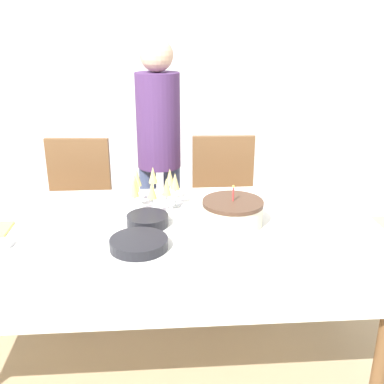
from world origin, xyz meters
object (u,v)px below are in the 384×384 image
object	(u,v)px
champagne_tray	(154,192)
plate_stack_main	(139,243)
dining_chair_far_left	(78,209)
plate_stack_dessert	(148,220)
person_standing	(159,140)
dining_chair_far_right	(224,206)
birthday_cake	(233,212)

from	to	relation	value
champagne_tray	plate_stack_main	world-z (taller)	champagne_tray
dining_chair_far_left	plate_stack_dessert	size ratio (longest dim) A/B	5.14
plate_stack_dessert	person_standing	distance (m)	0.99
dining_chair_far_right	birthday_cake	distance (m)	0.87
birthday_cake	plate_stack_dessert	world-z (taller)	birthday_cake
dining_chair_far_right	plate_stack_dessert	distance (m)	0.96
dining_chair_far_left	plate_stack_main	distance (m)	1.14
champagne_tray	dining_chair_far_right	bearing A→B (deg)	53.91
dining_chair_far_left	dining_chair_far_right	xyz separation A→B (m)	(0.93, 0.00, 0.00)
dining_chair_far_right	plate_stack_dessert	size ratio (longest dim) A/B	5.14
dining_chair_far_right	person_standing	xyz separation A→B (m)	(-0.41, 0.17, 0.40)
birthday_cake	champagne_tray	xyz separation A→B (m)	(-0.36, 0.21, 0.03)
champagne_tray	person_standing	size ratio (longest dim) A/B	0.22
dining_chair_far_left	dining_chair_far_right	bearing A→B (deg)	0.02
plate_stack_main	person_standing	bearing A→B (deg)	85.98
champagne_tray	plate_stack_dessert	world-z (taller)	champagne_tray
dining_chair_far_right	champagne_tray	size ratio (longest dim) A/B	2.79
birthday_cake	plate_stack_main	world-z (taller)	birthday_cake
dining_chair_far_left	person_standing	bearing A→B (deg)	18.43
birthday_cake	plate_stack_main	bearing A→B (deg)	-153.18
birthday_cake	champagne_tray	size ratio (longest dim) A/B	0.80
plate_stack_main	dining_chair_far_left	bearing A→B (deg)	113.15
champagne_tray	person_standing	world-z (taller)	person_standing
plate_stack_main	person_standing	xyz separation A→B (m)	(0.08, 1.20, 0.14)
birthday_cake	champagne_tray	distance (m)	0.42
champagne_tray	person_standing	distance (m)	0.78
birthday_cake	champagne_tray	world-z (taller)	birthday_cake
dining_chair_far_left	plate_stack_main	world-z (taller)	dining_chair_far_left
birthday_cake	person_standing	bearing A→B (deg)	108.49
dining_chair_far_left	plate_stack_main	bearing A→B (deg)	-66.85
dining_chair_far_right	person_standing	bearing A→B (deg)	157.05
plate_stack_main	plate_stack_dessert	xyz separation A→B (m)	(0.03, 0.22, 0.00)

